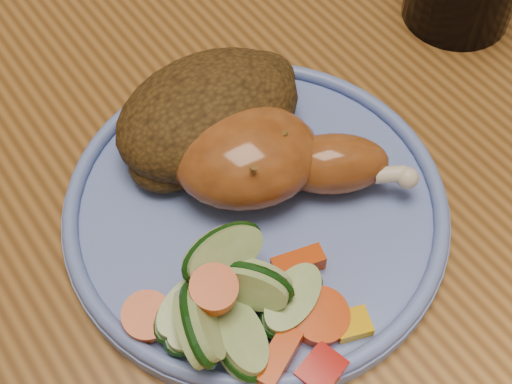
{
  "coord_description": "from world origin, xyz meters",
  "views": [
    {
      "loc": [
        -0.18,
        -0.27,
        1.15
      ],
      "look_at": [
        -0.03,
        -0.07,
        0.78
      ],
      "focal_mm": 50.0,
      "sensor_mm": 36.0,
      "label": 1
    }
  ],
  "objects": [
    {
      "name": "vegetable_pile",
      "position": [
        -0.09,
        -0.12,
        0.78
      ],
      "size": [
        0.12,
        0.12,
        0.06
      ],
      "color": "#A50A05",
      "rests_on": "plate"
    },
    {
      "name": "plate",
      "position": [
        -0.03,
        -0.07,
        0.76
      ],
      "size": [
        0.25,
        0.25,
        0.01
      ],
      "primitive_type": "cylinder",
      "color": "#5D75C1",
      "rests_on": "dining_table"
    },
    {
      "name": "dining_table",
      "position": [
        0.0,
        0.0,
        0.67
      ],
      "size": [
        0.9,
        1.4,
        0.75
      ],
      "color": "brown",
      "rests_on": "ground"
    },
    {
      "name": "plate_rim",
      "position": [
        -0.03,
        -0.07,
        0.77
      ],
      "size": [
        0.25,
        0.25,
        0.01
      ],
      "primitive_type": "torus",
      "color": "#5D75C1",
      "rests_on": "plate"
    },
    {
      "name": "chicken_leg",
      "position": [
        -0.02,
        -0.06,
        0.79
      ],
      "size": [
        0.14,
        0.13,
        0.05
      ],
      "color": "brown",
      "rests_on": "plate"
    },
    {
      "name": "rice_pilaf",
      "position": [
        -0.02,
        -0.0,
        0.78
      ],
      "size": [
        0.14,
        0.09,
        0.06
      ],
      "color": "#442E11",
      "rests_on": "plate"
    }
  ]
}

